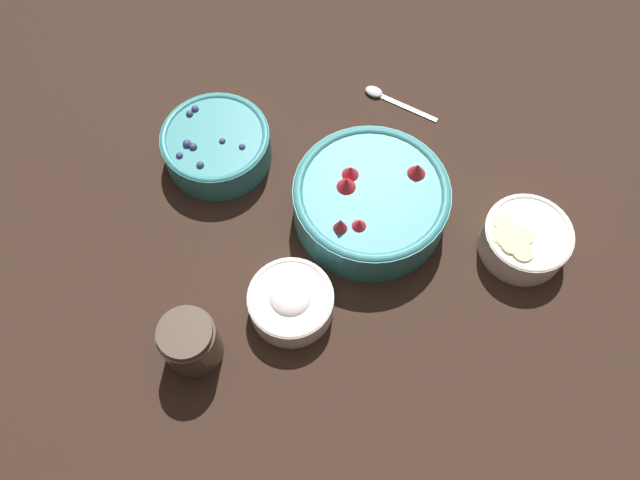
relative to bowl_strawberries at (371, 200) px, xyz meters
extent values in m
plane|color=black|center=(-0.06, -0.05, -0.04)|extent=(4.00, 4.00, 0.00)
cylinder|color=teal|center=(0.00, 0.00, -0.01)|extent=(0.24, 0.24, 0.07)
torus|color=teal|center=(0.00, 0.00, 0.02)|extent=(0.24, 0.24, 0.02)
cylinder|color=red|center=(0.00, 0.00, 0.01)|extent=(0.19, 0.19, 0.02)
cone|color=red|center=(-0.03, 0.03, 0.03)|extent=(0.04, 0.04, 0.02)
cone|color=red|center=(-0.04, 0.01, 0.04)|extent=(0.05, 0.05, 0.03)
cone|color=red|center=(0.07, 0.02, 0.04)|extent=(0.04, 0.04, 0.03)
cone|color=red|center=(-0.03, -0.05, 0.03)|extent=(0.03, 0.03, 0.02)
cone|color=red|center=(-0.06, -0.05, 0.04)|extent=(0.03, 0.03, 0.03)
cylinder|color=teal|center=(-0.22, 0.16, -0.02)|extent=(0.17, 0.17, 0.06)
torus|color=teal|center=(-0.22, 0.16, 0.01)|extent=(0.17, 0.17, 0.01)
cylinder|color=navy|center=(-0.22, 0.16, 0.00)|extent=(0.14, 0.14, 0.02)
sphere|color=navy|center=(-0.25, 0.14, 0.01)|extent=(0.01, 0.01, 0.01)
sphere|color=navy|center=(-0.25, 0.10, 0.01)|extent=(0.01, 0.01, 0.01)
sphere|color=navy|center=(-0.24, 0.21, 0.01)|extent=(0.01, 0.01, 0.01)
sphere|color=navy|center=(-0.21, 0.14, 0.01)|extent=(0.01, 0.01, 0.01)
sphere|color=navy|center=(-0.18, 0.13, 0.01)|extent=(0.01, 0.01, 0.01)
sphere|color=navy|center=(-0.26, 0.15, 0.01)|extent=(0.01, 0.01, 0.01)
sphere|color=navy|center=(-0.25, 0.21, 0.01)|extent=(0.01, 0.01, 0.01)
sphere|color=navy|center=(-0.28, 0.13, 0.01)|extent=(0.01, 0.01, 0.01)
cylinder|color=white|center=(0.22, -0.10, -0.02)|extent=(0.13, 0.13, 0.05)
torus|color=white|center=(0.22, -0.10, 0.01)|extent=(0.13, 0.13, 0.01)
cylinder|color=beige|center=(0.22, -0.10, 0.00)|extent=(0.10, 0.10, 0.02)
cylinder|color=beige|center=(0.20, -0.11, 0.01)|extent=(0.03, 0.03, 0.01)
cylinder|color=beige|center=(0.18, -0.12, 0.01)|extent=(0.03, 0.03, 0.01)
cylinder|color=beige|center=(0.18, -0.11, 0.01)|extent=(0.03, 0.03, 0.01)
cylinder|color=beige|center=(0.17, -0.10, 0.01)|extent=(0.03, 0.03, 0.00)
cylinder|color=beige|center=(0.18, -0.08, 0.01)|extent=(0.03, 0.03, 0.00)
cylinder|color=beige|center=(0.19, -0.09, 0.01)|extent=(0.03, 0.03, 0.01)
cylinder|color=beige|center=(0.19, -0.13, 0.01)|extent=(0.03, 0.03, 0.01)
cylinder|color=white|center=(-0.15, -0.13, -0.02)|extent=(0.12, 0.12, 0.05)
torus|color=white|center=(-0.15, -0.13, 0.00)|extent=(0.12, 0.12, 0.01)
cylinder|color=white|center=(-0.15, -0.13, -0.01)|extent=(0.10, 0.10, 0.01)
ellipsoid|color=white|center=(-0.15, -0.13, 0.00)|extent=(0.06, 0.06, 0.03)
cylinder|color=#4C3D33|center=(-0.29, -0.17, 0.00)|extent=(0.08, 0.08, 0.08)
cylinder|color=#3D2316|center=(-0.29, -0.17, -0.01)|extent=(0.07, 0.07, 0.06)
cylinder|color=#4C3D33|center=(-0.29, -0.17, 0.04)|extent=(0.07, 0.07, 0.01)
cube|color=silver|center=(0.12, 0.19, -0.04)|extent=(0.09, 0.08, 0.01)
ellipsoid|color=silver|center=(0.06, 0.23, -0.04)|extent=(0.04, 0.04, 0.01)
camera|label=1|loc=(-0.17, -0.45, 0.82)|focal=35.00mm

